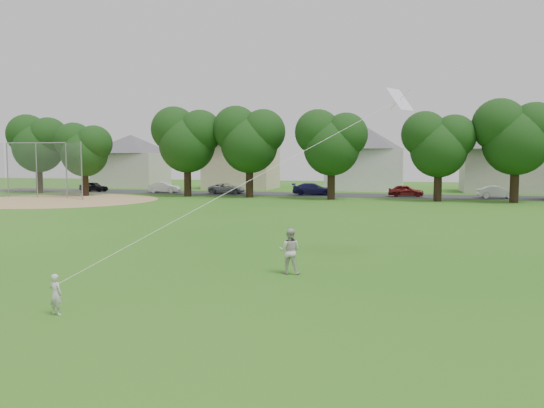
% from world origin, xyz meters
% --- Properties ---
extents(ground, '(160.00, 160.00, 0.00)m').
position_xyz_m(ground, '(0.00, 0.00, 0.00)').
color(ground, '#265F15').
rests_on(ground, ground).
extents(street, '(90.00, 7.00, 0.01)m').
position_xyz_m(street, '(0.00, 42.00, 0.01)').
color(street, '#2D2D30').
rests_on(street, ground).
extents(dirt_infield, '(18.00, 18.00, 0.02)m').
position_xyz_m(dirt_infield, '(-26.00, 28.00, 0.01)').
color(dirt_infield, '#9E7F51').
rests_on(dirt_infield, ground).
extents(toddler, '(0.40, 0.31, 1.00)m').
position_xyz_m(toddler, '(-2.85, -3.57, 0.50)').
color(toddler, silver).
rests_on(toddler, ground).
extents(older_boy, '(0.74, 0.58, 1.49)m').
position_xyz_m(older_boy, '(1.56, 2.34, 0.74)').
color(older_boy, beige).
rests_on(older_boy, ground).
extents(kite, '(4.45, 5.35, 13.28)m').
position_xyz_m(kite, '(1.02, 1.16, 3.32)').
color(kite, white).
rests_on(kite, ground).
extents(baseball_backstop, '(12.34, 2.98, 5.41)m').
position_xyz_m(baseball_backstop, '(-30.41, 30.10, 2.71)').
color(baseball_backstop, gray).
rests_on(baseball_backstop, ground).
extents(tree_row, '(82.10, 9.43, 10.26)m').
position_xyz_m(tree_row, '(5.53, 35.92, 6.17)').
color(tree_row, black).
rests_on(tree_row, ground).
extents(parked_cars, '(55.05, 2.56, 1.28)m').
position_xyz_m(parked_cars, '(-2.36, 41.00, 0.61)').
color(parked_cars, black).
rests_on(parked_cars, ground).
extents(house_row, '(76.98, 13.49, 10.23)m').
position_xyz_m(house_row, '(1.45, 52.00, 4.82)').
color(house_row, beige).
rests_on(house_row, ground).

